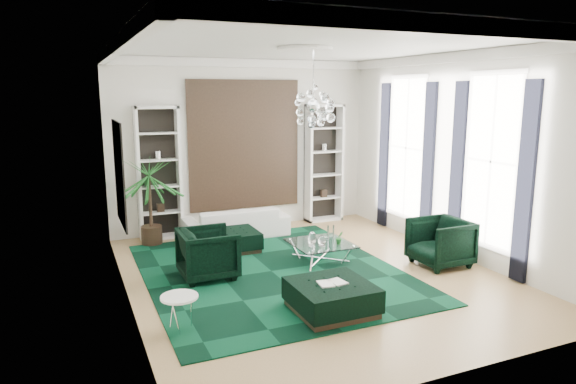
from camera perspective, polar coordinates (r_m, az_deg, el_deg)
name	(u,v)px	position (r m, az deg, el deg)	size (l,w,h in m)	color
floor	(311,275)	(8.93, 2.57, -9.16)	(6.00, 7.00, 0.02)	tan
ceiling	(313,45)	(8.42, 2.81, 16.04)	(6.00, 7.00, 0.02)	white
wall_back	(244,145)	(11.70, -4.94, 5.23)	(6.00, 0.02, 3.80)	silver
wall_front	(462,208)	(5.59, 18.77, -1.66)	(6.00, 0.02, 3.80)	silver
wall_left	(121,176)	(7.65, -18.02, 1.67)	(0.02, 7.00, 3.80)	silver
wall_right	(456,156)	(10.15, 18.15, 3.85)	(0.02, 7.00, 3.80)	silver
crown_molding	(313,52)	(8.41, 2.80, 15.30)	(6.00, 7.00, 0.18)	white
ceiling_medallion	(305,49)	(8.69, 1.89, 15.63)	(0.90, 0.90, 0.05)	white
tapestry	(244,145)	(11.65, -4.87, 5.21)	(2.50, 0.06, 2.80)	black
shelving_left	(159,173)	(11.10, -14.15, 2.02)	(0.90, 0.38, 2.80)	white
shelving_right	(324,163)	(12.33, 4.02, 3.20)	(0.90, 0.38, 2.80)	white
painting	(120,174)	(8.25, -18.14, 1.96)	(0.04, 1.30, 1.60)	black
window_near	(491,162)	(9.49, 21.66, 3.16)	(0.03, 1.10, 2.90)	white
curtain_near_a	(526,183)	(8.97, 24.89, 0.88)	(0.07, 0.30, 3.25)	black
curtain_near_b	(457,170)	(10.06, 18.29, 2.34)	(0.07, 0.30, 3.25)	black
window_far	(407,148)	(11.30, 13.04, 4.78)	(0.03, 1.10, 2.90)	white
curtain_far_a	(428,164)	(10.69, 15.30, 2.99)	(0.07, 0.30, 3.25)	black
curtain_far_b	(384,156)	(11.94, 10.63, 3.99)	(0.07, 0.30, 3.25)	black
rug	(271,272)	(9.02, -1.85, -8.83)	(4.20, 5.00, 0.02)	black
sofa	(236,222)	(11.09, -5.83, -3.38)	(2.22, 0.87, 0.65)	silver
armchair_left	(208,254)	(8.73, -8.86, -6.78)	(0.90, 0.93, 0.84)	black
armchair_right	(440,242)	(9.63, 16.55, -5.38)	(0.91, 0.94, 0.85)	black
coffee_table	(321,252)	(9.51, 3.64, -6.69)	(1.06, 1.06, 0.36)	white
ottoman_side	(234,241)	(10.18, -5.99, -5.42)	(0.90, 0.90, 0.40)	black
ottoman_front	(331,298)	(7.42, 4.85, -11.65)	(1.08, 1.08, 0.43)	black
book	(332,283)	(7.33, 4.88, -9.99)	(0.40, 0.27, 0.03)	white
side_table	(180,314)	(7.00, -11.91, -13.11)	(0.49, 0.49, 0.47)	white
palm	(149,189)	(10.70, -15.15, 0.35)	(1.45, 1.45, 2.32)	#1C6925
chandelier	(313,106)	(8.43, 2.79, 9.51)	(0.86, 0.86, 0.77)	white
table_plant	(339,238)	(9.36, 5.73, -5.08)	(0.13, 0.11, 0.24)	#1C6925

